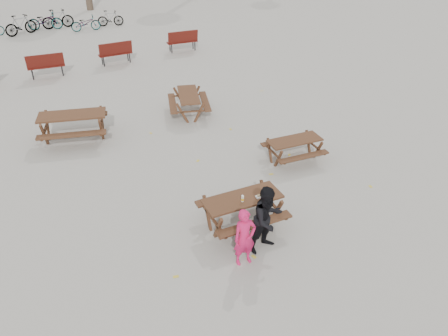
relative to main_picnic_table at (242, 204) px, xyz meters
name	(u,v)px	position (x,y,z in m)	size (l,w,h in m)	color
ground	(242,224)	(0.00, 0.00, -0.59)	(80.00, 80.00, 0.00)	gray
main_picnic_table	(242,204)	(0.00, 0.00, 0.00)	(1.80, 1.45, 0.78)	#3C2115
food_tray	(260,197)	(0.36, -0.15, 0.21)	(0.18, 0.11, 0.04)	white
bread_roll	(260,195)	(0.36, -0.15, 0.25)	(0.14, 0.06, 0.05)	tan
soda_bottle	(243,199)	(-0.07, -0.12, 0.26)	(0.07, 0.07, 0.17)	silver
child	(245,238)	(-0.52, -1.12, 0.08)	(0.49, 0.32, 1.33)	#D21A55
adult	(267,219)	(0.11, -0.92, 0.20)	(0.77, 0.60, 1.57)	black
picnic_table_east	(294,150)	(2.70, 2.00, -0.25)	(1.56, 1.25, 0.67)	#3C2115
picnic_table_north	(74,127)	(-2.85, 5.99, -0.15)	(2.02, 1.63, 0.87)	#3C2115
picnic_table_far	(189,104)	(1.10, 6.27, -0.22)	(1.72, 1.38, 0.74)	#3C2115
park_bench_row	(85,57)	(-1.34, 12.63, -0.07)	(10.85, 1.68, 1.03)	#5C1912
bicycle_row	(49,22)	(-2.05, 19.98, -0.10)	(8.08, 2.05, 1.08)	black
fallen_leaves	(218,168)	(0.50, 2.50, -0.58)	(11.00, 11.00, 0.01)	gold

